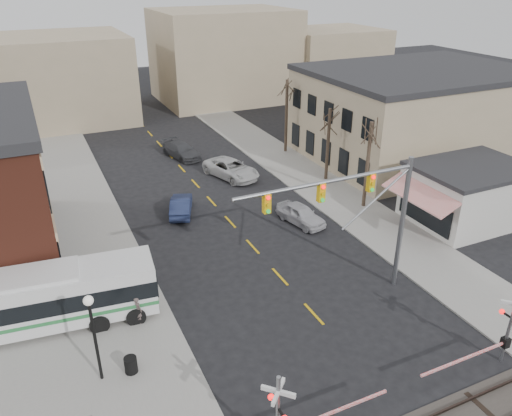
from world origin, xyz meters
The scene contains 20 objects.
ground centered at (0.00, 0.00, 0.00)m, with size 160.00×160.00×0.00m, color black.
sidewalk_west centered at (-9.50, 20.00, 0.06)m, with size 5.00×60.00×0.12m, color gray.
sidewalk_east centered at (9.50, 20.00, 0.06)m, with size 5.00×60.00×0.12m, color gray.
tan_building centered at (22.00, 20.00, 4.26)m, with size 20.30×15.30×8.50m.
awning_shop centered at (15.97, 7.00, 2.16)m, with size 9.74×6.20×4.30m.
tree_east_a centered at (10.50, 12.00, 3.50)m, with size 0.28×0.28×6.75m.
tree_east_b centered at (10.80, 18.00, 3.27)m, with size 0.28×0.28×6.30m.
tree_east_c centered at (11.00, 26.00, 3.72)m, with size 0.28×0.28×7.20m.
transit_bus centered at (-13.69, 7.02, 1.80)m, with size 12.57×4.02×3.18m.
traffic_signal_mast centered at (2.98, 2.52, 5.76)m, with size 10.39×0.30×8.00m.
rr_crossing_west centered at (-5.37, -4.88, 1.97)m, with size 5.60×1.36×4.00m.
rr_crossing_east centered at (5.89, -4.84, 1.97)m, with size 5.60×1.36×4.00m.
street_lamp centered at (-11.27, 1.94, 3.34)m, with size 0.44×0.44×4.53m.
trash_bin centered at (-9.95, 1.77, 0.53)m, with size 0.60×0.60×0.81m, color black.
car_a centered at (4.65, 11.69, 0.71)m, with size 1.69×4.19×1.43m, color #B1B0B5.
car_b centered at (-2.84, 16.89, 0.70)m, with size 1.48×4.24×1.40m, color #1C2648.
car_c centered at (3.43, 22.09, 0.79)m, with size 2.62×5.69×1.58m, color #B8B8B8.
car_d centered at (0.94, 28.92, 0.73)m, with size 2.04×5.03×1.46m, color #38393C.
pedestrian_near centered at (-8.80, 5.19, 0.92)m, with size 0.58×0.38×1.59m, color #584946.
pedestrian_far centered at (-10.43, 7.55, 1.03)m, with size 0.88×0.69×1.81m, color #2B304C.
Camera 1 is at (-12.10, -16.53, 17.03)m, focal length 35.00 mm.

